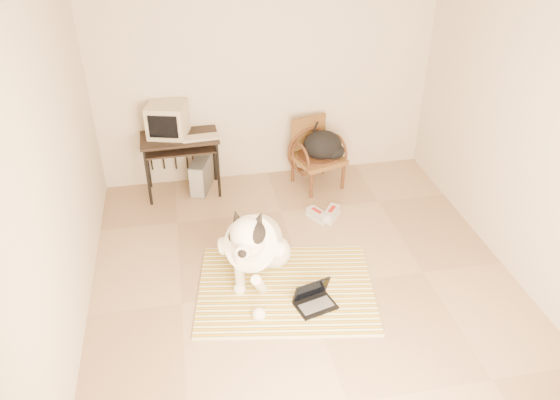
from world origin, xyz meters
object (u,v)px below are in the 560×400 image
object	(u,v)px
crt_monitor	(168,120)
rattan_chair	(316,154)
pc_tower	(201,176)
laptop	(314,299)
dog	(255,245)
backpack	(324,146)
computer_desk	(180,145)

from	to	relation	value
crt_monitor	rattan_chair	bearing A→B (deg)	-5.58
crt_monitor	pc_tower	xyz separation A→B (m)	(0.32, -0.07, -0.72)
laptop	pc_tower	world-z (taller)	pc_tower
dog	laptop	world-z (taller)	dog
laptop	rattan_chair	xyz separation A→B (m)	(0.54, 2.13, 0.33)
dog	pc_tower	world-z (taller)	dog
dog	crt_monitor	bearing A→B (deg)	111.72
crt_monitor	rattan_chair	world-z (taller)	crt_monitor
pc_tower	backpack	distance (m)	1.52
laptop	backpack	bearing A→B (deg)	73.39
computer_desk	pc_tower	distance (m)	0.48
backpack	laptop	bearing A→B (deg)	-106.61
rattan_chair	backpack	world-z (taller)	rattan_chair
laptop	crt_monitor	distance (m)	2.71
crt_monitor	backpack	bearing A→B (deg)	-7.31
pc_tower	rattan_chair	distance (m)	1.42
laptop	rattan_chair	distance (m)	2.22
computer_desk	backpack	size ratio (longest dim) A/B	1.83
dog	rattan_chair	bearing A→B (deg)	58.58
dog	computer_desk	size ratio (longest dim) A/B	1.47
dog	pc_tower	size ratio (longest dim) A/B	2.91
dog	backpack	size ratio (longest dim) A/B	2.69
dog	rattan_chair	world-z (taller)	dog
computer_desk	crt_monitor	distance (m)	0.32
pc_tower	computer_desk	bearing A→B (deg)	-175.99
computer_desk	crt_monitor	bearing A→B (deg)	142.24
rattan_chair	laptop	bearing A→B (deg)	-104.19
dog	rattan_chair	size ratio (longest dim) A/B	1.62
dog	crt_monitor	xyz separation A→B (m)	(-0.72, 1.80, 0.54)
dog	backpack	world-z (taller)	dog
dog	crt_monitor	size ratio (longest dim) A/B	2.61
dog	laptop	distance (m)	0.74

